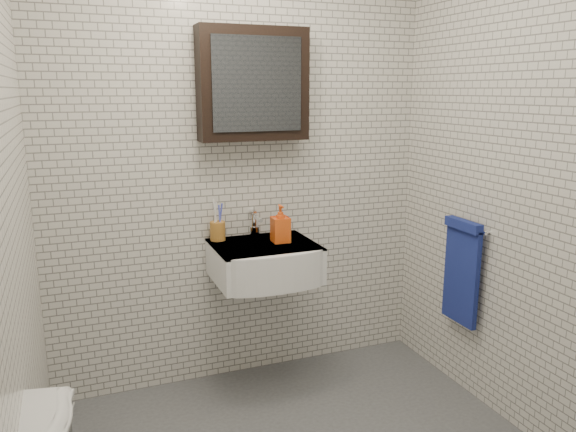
{
  "coord_description": "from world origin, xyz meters",
  "views": [
    {
      "loc": [
        -0.91,
        -2.02,
        1.67
      ],
      "look_at": [
        0.06,
        0.45,
        1.07
      ],
      "focal_mm": 35.0,
      "sensor_mm": 36.0,
      "label": 1
    }
  ],
  "objects": [
    {
      "name": "mirror_cabinet",
      "position": [
        0.05,
        0.93,
        1.7
      ],
      "size": [
        0.6,
        0.15,
        0.6
      ],
      "color": "black",
      "rests_on": "room_shell"
    },
    {
      "name": "room_shell",
      "position": [
        0.0,
        0.0,
        1.47
      ],
      "size": [
        2.22,
        2.02,
        2.51
      ],
      "color": "silver",
      "rests_on": "ground"
    },
    {
      "name": "toothbrush_cup",
      "position": [
        -0.16,
        0.94,
        0.91
      ],
      "size": [
        0.09,
        0.09,
        0.23
      ],
      "rotation": [
        0.0,
        0.0,
        0.06
      ],
      "color": "#A86E2A",
      "rests_on": "washbasin"
    },
    {
      "name": "soap_bottle",
      "position": [
        0.15,
        0.78,
        0.95
      ],
      "size": [
        0.1,
        0.1,
        0.21
      ],
      "primitive_type": "imported",
      "rotation": [
        0.0,
        0.0,
        -0.04
      ],
      "color": "orange",
      "rests_on": "washbasin"
    },
    {
      "name": "faucet",
      "position": [
        0.05,
        0.93,
        0.92
      ],
      "size": [
        0.06,
        0.2,
        0.15
      ],
      "color": "silver",
      "rests_on": "washbasin"
    },
    {
      "name": "towel_rail",
      "position": [
        1.04,
        0.35,
        0.72
      ],
      "size": [
        0.09,
        0.3,
        0.58
      ],
      "color": "silver",
      "rests_on": "room_shell"
    },
    {
      "name": "washbasin",
      "position": [
        0.05,
        0.73,
        0.76
      ],
      "size": [
        0.55,
        0.5,
        0.2
      ],
      "color": "white",
      "rests_on": "room_shell"
    }
  ]
}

